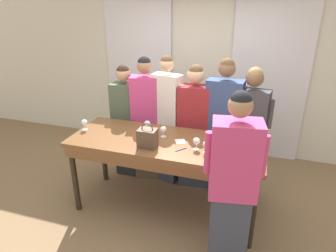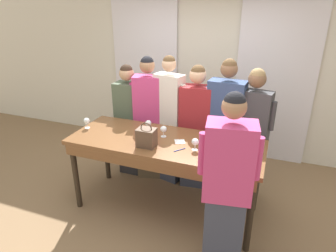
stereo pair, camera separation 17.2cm
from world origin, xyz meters
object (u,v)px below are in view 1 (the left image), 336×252
at_px(wine_glass_center_left, 84,123).
at_px(wine_glass_center_mid, 147,124).
at_px(handbag, 148,138).
at_px(guest_cream_sweater, 167,120).
at_px(wine_glass_center_right, 206,145).
at_px(guest_pink_top, 146,119).
at_px(guest_striped_shirt, 194,127).
at_px(tasting_bar, 165,149).
at_px(wine_glass_front_mid, 223,136).
at_px(wine_bottle, 253,152).
at_px(host_pouring, 232,189).
at_px(wine_glass_back_left, 146,131).
at_px(guest_beige_cap, 249,132).
at_px(guest_olive_jacket, 126,120).
at_px(wine_glass_front_left, 163,129).
at_px(wine_glass_front_right, 197,141).
at_px(guest_navy_coat, 222,127).

relative_size(wine_glass_center_left, wine_glass_center_mid, 1.00).
xyz_separation_m(handbag, guest_cream_sweater, (-0.05, 0.86, -0.12)).
distance_m(wine_glass_center_right, guest_pink_top, 1.31).
xyz_separation_m(guest_pink_top, guest_striped_shirt, (0.70, 0.00, -0.04)).
bearing_deg(tasting_bar, wine_glass_center_right, -14.17).
bearing_deg(wine_glass_front_mid, wine_bottle, -44.41).
distance_m(tasting_bar, host_pouring, 1.10).
bearing_deg(wine_bottle, wine_glass_center_left, 174.08).
distance_m(wine_glass_center_right, guest_striped_shirt, 0.89).
height_order(wine_glass_front_mid, wine_glass_back_left, same).
bearing_deg(guest_beige_cap, wine_glass_center_mid, -159.28).
xyz_separation_m(tasting_bar, guest_olive_jacket, (-0.82, 0.68, -0.00)).
distance_m(wine_glass_center_right, wine_glass_back_left, 0.76).
bearing_deg(wine_glass_center_left, wine_glass_front_left, 5.82).
bearing_deg(guest_beige_cap, tasting_bar, -143.15).
distance_m(wine_glass_back_left, guest_cream_sweater, 0.67).
bearing_deg(tasting_bar, wine_glass_front_left, 116.34).
bearing_deg(wine_bottle, guest_pink_top, 149.59).
distance_m(wine_glass_center_left, wine_glass_center_right, 1.59).
bearing_deg(guest_cream_sweater, handbag, -86.51).
bearing_deg(wine_glass_center_mid, wine_glass_center_left, -165.05).
relative_size(guest_striped_shirt, host_pouring, 0.94).
distance_m(wine_glass_front_right, guest_olive_jacket, 1.45).
height_order(wine_glass_front_mid, host_pouring, host_pouring).
relative_size(tasting_bar, guest_navy_coat, 1.23).
bearing_deg(wine_glass_center_right, guest_striped_shirt, 111.48).
relative_size(wine_glass_front_right, wine_glass_back_left, 1.00).
relative_size(wine_glass_front_mid, guest_striped_shirt, 0.08).
height_order(guest_pink_top, guest_beige_cap, guest_pink_top).
relative_size(tasting_bar, guest_olive_jacket, 1.36).
relative_size(wine_glass_center_mid, guest_cream_sweater, 0.07).
relative_size(wine_glass_front_mid, guest_cream_sweater, 0.07).
relative_size(wine_glass_center_right, guest_beige_cap, 0.08).
bearing_deg(guest_olive_jacket, wine_glass_front_right, -32.14).
height_order(wine_glass_front_right, wine_glass_center_mid, same).
xyz_separation_m(wine_glass_back_left, guest_striped_shirt, (0.43, 0.67, -0.17)).
xyz_separation_m(wine_glass_center_mid, wine_glass_back_left, (0.07, -0.21, -0.00)).
distance_m(wine_glass_front_left, guest_navy_coat, 0.85).
distance_m(guest_cream_sweater, guest_beige_cap, 1.11).
bearing_deg(handbag, tasting_bar, 51.27).
bearing_deg(handbag, wine_bottle, -0.76).
distance_m(wine_glass_center_left, guest_pink_top, 0.88).
xyz_separation_m(wine_bottle, wine_glass_center_right, (-0.48, 0.07, -0.02)).
bearing_deg(guest_navy_coat, wine_glass_back_left, -140.71).
relative_size(tasting_bar, wine_bottle, 6.95).
bearing_deg(wine_glass_front_right, wine_glass_back_left, 171.21).
distance_m(wine_glass_front_mid, host_pouring, 0.86).
bearing_deg(handbag, wine_glass_front_mid, 22.26).
height_order(wine_glass_front_left, guest_striped_shirt, guest_striped_shirt).
relative_size(wine_glass_center_left, wine_glass_center_right, 1.00).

